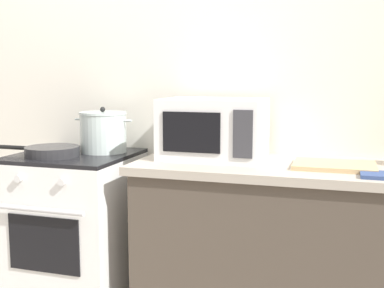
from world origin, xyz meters
TOP-DOWN VIEW (x-y plane):
  - back_wall at (0.30, 0.97)m, footprint 4.40×0.10m
  - lower_cabinet_right at (0.90, 0.62)m, footprint 1.64×0.56m
  - countertop_right at (0.90, 0.62)m, footprint 1.70×0.60m
  - stove at (-0.35, 0.60)m, footprint 0.60×0.64m
  - stock_pot at (-0.23, 0.70)m, footprint 0.34×0.26m
  - frying_pan at (-0.42, 0.50)m, footprint 0.48×0.28m
  - microwave at (0.40, 0.68)m, footprint 0.50×0.37m
  - cutting_board at (0.99, 0.60)m, footprint 0.36×0.26m
  - oven_mitt at (1.18, 0.44)m, footprint 0.18×0.14m

SIDE VIEW (x-z plane):
  - lower_cabinet_right at x=0.90m, z-range 0.00..0.88m
  - stove at x=-0.35m, z-range 0.00..0.92m
  - countertop_right at x=0.90m, z-range 0.88..0.92m
  - oven_mitt at x=1.18m, z-range 0.92..0.94m
  - cutting_board at x=0.99m, z-range 0.92..0.94m
  - frying_pan at x=-0.42m, z-range 0.92..0.97m
  - stock_pot at x=-0.23m, z-range 0.91..1.15m
  - microwave at x=0.40m, z-range 0.92..1.22m
  - back_wall at x=0.30m, z-range 0.00..2.50m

